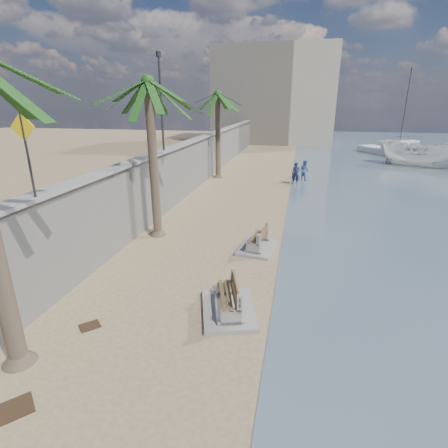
{
  "coord_description": "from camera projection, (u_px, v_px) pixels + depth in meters",
  "views": [
    {
      "loc": [
        2.52,
        -7.07,
        6.28
      ],
      "look_at": [
        -0.5,
        7.0,
        1.2
      ],
      "focal_mm": 28.0,
      "sensor_mm": 36.0,
      "label": 1
    }
  ],
  "objects": [
    {
      "name": "end_building",
      "position": [
        274.0,
        96.0,
        55.11
      ],
      "size": [
        18.0,
        12.0,
        14.0
      ],
      "primitive_type": "cube",
      "color": "#B7AA93",
      "rests_on": "ground_plane"
    },
    {
      "name": "wall_cap",
      "position": [
        200.0,
        138.0,
        27.39
      ],
      "size": [
        0.8,
        70.0,
        0.12
      ],
      "primitive_type": "cube",
      "color": "gray",
      "rests_on": "seawall"
    },
    {
      "name": "palm_mid",
      "position": [
        148.0,
        84.0,
        15.0
      ],
      "size": [
        5.0,
        5.0,
        7.97
      ],
      "color": "brown",
      "rests_on": "ground_plane"
    },
    {
      "name": "bench_near",
      "position": [
        228.0,
        300.0,
        10.89
      ],
      "size": [
        2.2,
        2.7,
        0.98
      ],
      "color": "gray",
      "rests_on": "ground_plane"
    },
    {
      "name": "person_b",
      "position": [
        304.0,
        169.0,
        29.03
      ],
      "size": [
        1.14,
        1.12,
        1.87
      ],
      "primitive_type": "imported",
      "rotation": [
        0.0,
        0.0,
        2.43
      ],
      "color": "#5370AD",
      "rests_on": "ground_plane"
    },
    {
      "name": "bench_far",
      "position": [
        258.0,
        240.0,
        15.58
      ],
      "size": [
        1.76,
        2.36,
        0.92
      ],
      "color": "gray",
      "rests_on": "ground_plane"
    },
    {
      "name": "debris_c",
      "position": [
        156.0,
        233.0,
        17.55
      ],
      "size": [
        0.73,
        0.83,
        0.03
      ],
      "primitive_type": "cube",
      "rotation": [
        0.0,
        0.0,
        1.3
      ],
      "color": "#382616",
      "rests_on": "ground_plane"
    },
    {
      "name": "ground_plane",
      "position": [
        186.0,
        356.0,
        9.1
      ],
      "size": [
        140.0,
        140.0,
        0.0
      ],
      "primitive_type": "plane",
      "color": "#977E5C"
    },
    {
      "name": "debris_b",
      "position": [
        90.0,
        326.0,
        10.29
      ],
      "size": [
        0.72,
        0.72,
        0.03
      ],
      "primitive_type": "cube",
      "rotation": [
        0.0,
        0.0,
        0.78
      ],
      "color": "#382616",
      "rests_on": "ground_plane"
    },
    {
      "name": "debris_a",
      "position": [
        12.0,
        410.0,
        7.49
      ],
      "size": [
        1.04,
        1.05,
        0.03
      ],
      "primitive_type": "cube",
      "rotation": [
        0.0,
        0.0,
        0.83
      ],
      "color": "#382616",
      "rests_on": "ground_plane"
    },
    {
      "name": "pedestrian_sign",
      "position": [
        26.0,
        143.0,
        9.76
      ],
      "size": [
        0.78,
        0.07,
        2.4
      ],
      "color": "#2D2D33",
      "rests_on": "wall_cap"
    },
    {
      "name": "seawall",
      "position": [
        201.0,
        161.0,
        27.99
      ],
      "size": [
        0.45,
        70.0,
        3.5
      ],
      "primitive_type": "cube",
      "color": "gray",
      "rests_on": "ground_plane"
    },
    {
      "name": "yacht_far",
      "position": [
        391.0,
        153.0,
        42.44
      ],
      "size": [
        7.01,
        9.25,
        1.5
      ],
      "primitive_type": null,
      "rotation": [
        0.0,
        0.0,
        2.12
      ],
      "color": "silver",
      "rests_on": "bay_water"
    },
    {
      "name": "streetlight",
      "position": [
        161.0,
        94.0,
        18.97
      ],
      "size": [
        0.28,
        0.28,
        5.12
      ],
      "color": "#2D2D33",
      "rests_on": "wall_cap"
    },
    {
      "name": "palm_back",
      "position": [
        218.0,
        95.0,
        28.18
      ],
      "size": [
        5.0,
        5.0,
        7.72
      ],
      "color": "brown",
      "rests_on": "ground_plane"
    },
    {
      "name": "sailboat_west",
      "position": [
        400.0,
        142.0,
        52.87
      ],
      "size": [
        6.03,
        3.87,
        10.95
      ],
      "color": "silver",
      "rests_on": "bay_water"
    },
    {
      "name": "person_a",
      "position": [
        296.0,
        172.0,
        27.5
      ],
      "size": [
        0.75,
        0.54,
        2.0
      ],
      "primitive_type": "imported",
      "rotation": [
        0.0,
        0.0,
        0.07
      ],
      "color": "#151B3A",
      "rests_on": "ground_plane"
    },
    {
      "name": "boat_cruiser",
      "position": [
        424.0,
        153.0,
        34.99
      ],
      "size": [
        4.23,
        4.19,
        3.59
      ],
      "primitive_type": "imported",
      "rotation": [
        0.0,
        0.0,
        1.07
      ],
      "color": "silver",
      "rests_on": "bay_water"
    }
  ]
}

